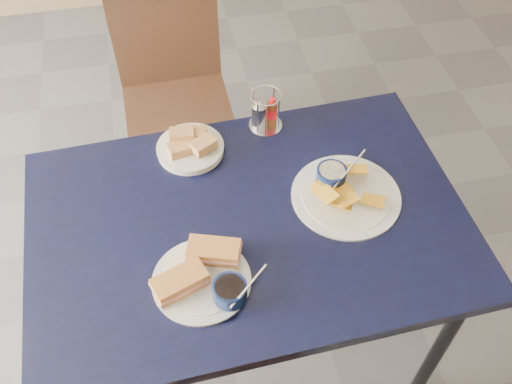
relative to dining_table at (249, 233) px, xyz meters
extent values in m
plane|color=#535358|center=(-0.09, -0.07, -0.69)|extent=(6.00, 6.00, 0.00)
cube|color=black|center=(0.00, 0.00, 0.04)|extent=(1.28, 0.88, 0.04)
cylinder|color=black|center=(0.54, -0.33, -0.33)|extent=(0.04, 0.04, 0.71)
cylinder|color=black|center=(-0.54, 0.33, -0.33)|extent=(0.04, 0.04, 0.71)
cylinder|color=black|center=(0.54, 0.33, -0.33)|extent=(0.04, 0.04, 0.71)
cube|color=black|center=(-0.13, 0.85, -0.24)|extent=(0.44, 0.42, 0.04)
cylinder|color=black|center=(-0.31, 0.69, -0.48)|extent=(0.04, 0.04, 0.42)
cylinder|color=black|center=(0.04, 0.69, -0.48)|extent=(0.04, 0.04, 0.42)
cylinder|color=black|center=(-0.31, 1.02, -0.48)|extent=(0.04, 0.04, 0.42)
cylinder|color=black|center=(0.04, 1.02, -0.48)|extent=(0.04, 0.04, 0.42)
cube|color=black|center=(-0.13, 1.04, 0.00)|extent=(0.43, 0.05, 0.45)
cylinder|color=white|center=(-0.16, -0.17, 0.07)|extent=(0.26, 0.26, 0.01)
cylinder|color=white|center=(-0.16, -0.17, 0.07)|extent=(0.22, 0.22, 0.00)
cube|color=#D58E4C|center=(-0.22, -0.18, 0.10)|extent=(0.16, 0.11, 0.04)
cube|color=#DE9788|center=(-0.22, -0.18, 0.09)|extent=(0.16, 0.12, 0.01)
cube|color=#D58E4C|center=(-0.12, -0.11, 0.10)|extent=(0.15, 0.11, 0.04)
cube|color=#DE9788|center=(-0.12, -0.11, 0.09)|extent=(0.16, 0.12, 0.01)
cylinder|color=#0A1539|center=(-0.10, -0.24, 0.10)|extent=(0.09, 0.09, 0.05)
cylinder|color=black|center=(-0.10, -0.24, 0.12)|extent=(0.08, 0.08, 0.01)
cylinder|color=silver|center=(-0.05, -0.26, 0.14)|extent=(0.11, 0.07, 0.08)
cylinder|color=white|center=(0.30, 0.02, 0.07)|extent=(0.32, 0.32, 0.01)
cylinder|color=white|center=(0.30, 0.02, 0.07)|extent=(0.27, 0.27, 0.00)
cube|color=yellow|center=(0.26, 0.01, 0.08)|extent=(0.06, 0.08, 0.03)
cube|color=yellow|center=(0.29, 0.04, 0.08)|extent=(0.07, 0.08, 0.02)
cube|color=yellow|center=(0.23, 0.05, 0.09)|extent=(0.08, 0.07, 0.02)
cube|color=yellow|center=(0.36, -0.03, 0.09)|extent=(0.08, 0.07, 0.02)
cube|color=yellow|center=(0.26, -0.03, 0.10)|extent=(0.08, 0.07, 0.03)
cube|color=yellow|center=(0.25, 0.06, 0.10)|extent=(0.08, 0.07, 0.01)
cube|color=yellow|center=(0.34, 0.08, 0.10)|extent=(0.08, 0.06, 0.02)
cube|color=yellow|center=(0.28, -0.03, 0.11)|extent=(0.07, 0.06, 0.02)
cube|color=yellow|center=(0.23, 0.00, 0.11)|extent=(0.06, 0.08, 0.03)
cylinder|color=#0A1539|center=(0.27, 0.08, 0.10)|extent=(0.09, 0.09, 0.05)
cylinder|color=beige|center=(0.27, 0.08, 0.12)|extent=(0.08, 0.08, 0.01)
cylinder|color=silver|center=(0.31, 0.06, 0.14)|extent=(0.11, 0.07, 0.08)
cylinder|color=white|center=(-0.13, 0.30, 0.07)|extent=(0.21, 0.21, 0.02)
cylinder|color=white|center=(-0.13, 0.30, 0.08)|extent=(0.17, 0.17, 0.00)
cube|color=tan|center=(-0.16, 0.28, 0.10)|extent=(0.08, 0.06, 0.03)
cube|color=tan|center=(-0.11, 0.33, 0.11)|extent=(0.09, 0.07, 0.03)
cube|color=tan|center=(-0.09, 0.27, 0.11)|extent=(0.09, 0.08, 0.03)
cube|color=tan|center=(-0.15, 0.32, 0.12)|extent=(0.08, 0.06, 0.03)
cylinder|color=silver|center=(0.13, 0.37, 0.07)|extent=(0.11, 0.11, 0.01)
cylinder|color=silver|center=(0.16, 0.40, 0.13)|extent=(0.01, 0.01, 0.13)
cylinder|color=silver|center=(0.10, 0.40, 0.13)|extent=(0.01, 0.01, 0.13)
cylinder|color=silver|center=(0.10, 0.33, 0.13)|extent=(0.01, 0.01, 0.13)
cylinder|color=silver|center=(0.16, 0.33, 0.13)|extent=(0.01, 0.01, 0.13)
torus|color=silver|center=(0.13, 0.37, 0.19)|extent=(0.10, 0.10, 0.00)
cylinder|color=silver|center=(0.11, 0.37, 0.11)|extent=(0.05, 0.05, 0.08)
cone|color=silver|center=(0.11, 0.37, 0.17)|extent=(0.04, 0.04, 0.02)
cylinder|color=brown|center=(0.15, 0.37, 0.11)|extent=(0.03, 0.03, 0.08)
cylinder|color=red|center=(0.15, 0.37, 0.11)|extent=(0.03, 0.03, 0.03)
cylinder|color=red|center=(0.15, 0.37, 0.16)|extent=(0.02, 0.02, 0.02)
camera|label=1|loc=(-0.18, -0.96, 1.37)|focal=40.00mm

